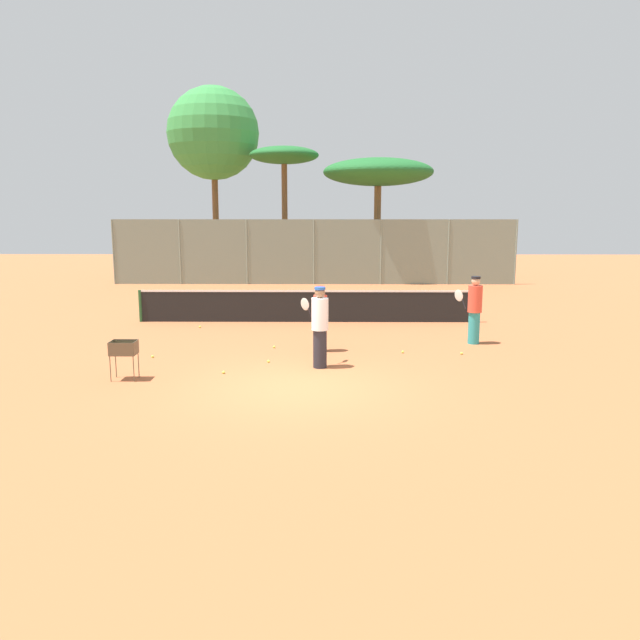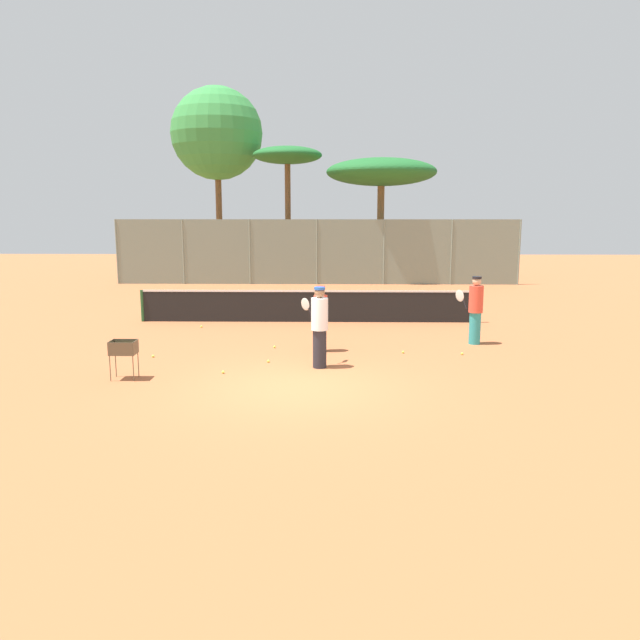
# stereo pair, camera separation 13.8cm
# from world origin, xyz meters

# --- Properties ---
(ground_plane) EXTENTS (80.00, 80.00, 0.00)m
(ground_plane) POSITION_xyz_m (0.00, 0.00, 0.00)
(ground_plane) COLOR #B26038
(tennis_net) EXTENTS (11.30, 0.10, 1.07)m
(tennis_net) POSITION_xyz_m (0.00, 7.84, 0.56)
(tennis_net) COLOR #26592D
(tennis_net) RESTS_ON ground_plane
(back_fence) EXTENTS (20.25, 0.08, 3.24)m
(back_fence) POSITION_xyz_m (0.00, 18.61, 1.62)
(back_fence) COLOR gray
(back_fence) RESTS_ON ground_plane
(tree_0) EXTENTS (3.75, 3.75, 7.08)m
(tree_0) POSITION_xyz_m (-1.67, 21.92, 6.45)
(tree_0) COLOR brown
(tree_0) RESTS_ON ground_plane
(tree_1) EXTENTS (5.15, 5.15, 10.51)m
(tree_1) POSITION_xyz_m (-5.75, 23.56, 7.91)
(tree_1) COLOR brown
(tree_1) RESTS_ON ground_plane
(tree_2) EXTENTS (5.80, 5.80, 6.39)m
(tree_2) POSITION_xyz_m (3.34, 21.03, 5.62)
(tree_2) COLOR brown
(tree_2) RESTS_ON ground_plane
(player_white_outfit) EXTENTS (0.41, 0.95, 1.93)m
(player_white_outfit) POSITION_xyz_m (0.48, 1.75, 1.00)
(player_white_outfit) COLOR #26262D
(player_white_outfit) RESTS_ON ground_plane
(player_red_cap) EXTENTS (0.76, 0.66, 1.74)m
(player_red_cap) POSITION_xyz_m (0.46, 3.47, 0.90)
(player_red_cap) COLOR #26262D
(player_red_cap) RESTS_ON ground_plane
(player_yellow_shirt) EXTENTS (0.70, 0.79, 1.90)m
(player_yellow_shirt) POSITION_xyz_m (4.75, 4.48, 0.98)
(player_yellow_shirt) COLOR teal
(player_yellow_shirt) RESTS_ON ground_plane
(ball_cart) EXTENTS (0.56, 0.41, 0.87)m
(ball_cart) POSITION_xyz_m (-3.83, 0.62, 0.64)
(ball_cart) COLOR brown
(ball_cart) RESTS_ON ground_plane
(tennis_ball_0) EXTENTS (0.07, 0.07, 0.07)m
(tennis_ball_0) POSITION_xyz_m (4.14, 3.12, 0.03)
(tennis_ball_0) COLOR #D1E54C
(tennis_ball_0) RESTS_ON ground_plane
(tennis_ball_1) EXTENTS (0.07, 0.07, 0.07)m
(tennis_ball_1) POSITION_xyz_m (-3.40, 6.76, 0.03)
(tennis_ball_1) COLOR #D1E54C
(tennis_ball_1) RESTS_ON ground_plane
(tennis_ball_2) EXTENTS (0.07, 0.07, 0.07)m
(tennis_ball_2) POSITION_xyz_m (-0.79, 3.83, 0.03)
(tennis_ball_2) COLOR #D1E54C
(tennis_ball_2) RESTS_ON ground_plane
(tennis_ball_3) EXTENTS (0.07, 0.07, 0.07)m
(tennis_ball_3) POSITION_xyz_m (-0.79, 2.20, 0.03)
(tennis_ball_3) COLOR #D1E54C
(tennis_ball_3) RESTS_ON ground_plane
(tennis_ball_4) EXTENTS (0.07, 0.07, 0.07)m
(tennis_ball_4) POSITION_xyz_m (2.63, 3.26, 0.03)
(tennis_ball_4) COLOR #D1E54C
(tennis_ball_4) RESTS_ON ground_plane
(tennis_ball_5) EXTENTS (0.07, 0.07, 0.07)m
(tennis_ball_5) POSITION_xyz_m (-1.73, 1.14, 0.03)
(tennis_ball_5) COLOR #D1E54C
(tennis_ball_5) RESTS_ON ground_plane
(tennis_ball_6) EXTENTS (0.07, 0.07, 0.07)m
(tennis_ball_6) POSITION_xyz_m (-3.78, 2.68, 0.03)
(tennis_ball_6) COLOR #D1E54C
(tennis_ball_6) RESTS_ON ground_plane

